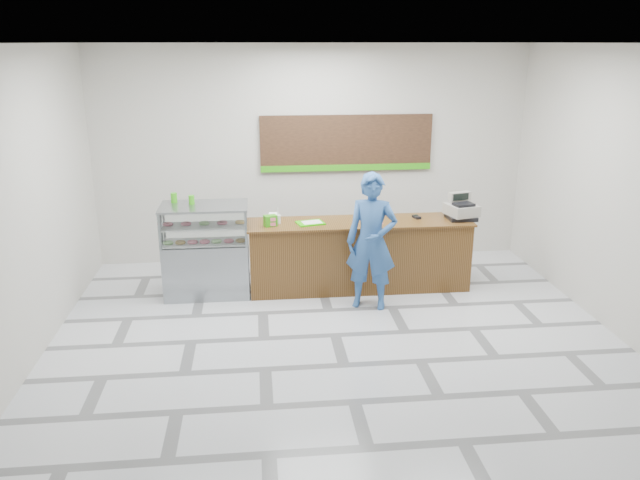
{
  "coord_description": "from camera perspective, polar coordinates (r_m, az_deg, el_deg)",
  "views": [
    {
      "loc": [
        -0.93,
        -7.03,
        3.51
      ],
      "look_at": [
        -0.1,
        0.9,
        0.97
      ],
      "focal_mm": 35.0,
      "sensor_mm": 36.0,
      "label": 1
    }
  ],
  "objects": [
    {
      "name": "serving_tray",
      "position": [
        8.92,
        -0.88,
        1.58
      ],
      "size": [
        0.43,
        0.35,
        0.02
      ],
      "rotation": [
        0.0,
        0.0,
        0.24
      ],
      "color": "#26CB00",
      "rests_on": "sales_counter"
    },
    {
      "name": "display_case",
      "position": [
        9.06,
        -10.36,
        -0.86
      ],
      "size": [
        1.22,
        0.72,
        1.33
      ],
      "color": "gray",
      "rests_on": "floor"
    },
    {
      "name": "donut_decal",
      "position": [
        8.98,
        5.32,
        1.55
      ],
      "size": [
        0.15,
        0.15,
        0.0
      ],
      "primitive_type": "cylinder",
      "color": "pink",
      "rests_on": "sales_counter"
    },
    {
      "name": "floor",
      "position": [
        7.91,
        1.41,
        -8.69
      ],
      "size": [
        7.0,
        7.0,
        0.0
      ],
      "primitive_type": "plane",
      "color": "silver",
      "rests_on": "ground"
    },
    {
      "name": "green_cup_left",
      "position": [
        9.1,
        -13.21,
        3.78
      ],
      "size": [
        0.09,
        0.09,
        0.14
      ],
      "primitive_type": "cylinder",
      "color": "#319D11",
      "rests_on": "display_case"
    },
    {
      "name": "green_cup_right",
      "position": [
        8.97,
        -11.66,
        3.63
      ],
      "size": [
        0.08,
        0.08,
        0.13
      ],
      "primitive_type": "cylinder",
      "color": "#319D11",
      "rests_on": "display_case"
    },
    {
      "name": "straw_cup",
      "position": [
        8.93,
        -3.89,
        1.9
      ],
      "size": [
        0.08,
        0.08,
        0.12
      ],
      "primitive_type": "cylinder",
      "color": "silver",
      "rests_on": "sales_counter"
    },
    {
      "name": "ceiling",
      "position": [
        7.09,
        1.63,
        17.57
      ],
      "size": [
        7.0,
        7.0,
        0.0
      ],
      "primitive_type": "plane",
      "rotation": [
        3.14,
        0.0,
        0.0
      ],
      "color": "silver",
      "rests_on": "back_wall"
    },
    {
      "name": "sales_counter",
      "position": [
        9.21,
        3.6,
        -1.36
      ],
      "size": [
        3.26,
        0.76,
        1.03
      ],
      "color": "brown",
      "rests_on": "floor"
    },
    {
      "name": "cash_register",
      "position": [
        9.37,
        12.79,
        2.75
      ],
      "size": [
        0.49,
        0.5,
        0.38
      ],
      "rotation": [
        0.0,
        0.0,
        0.25
      ],
      "color": "black",
      "rests_on": "sales_counter"
    },
    {
      "name": "promo_box",
      "position": [
        8.81,
        -4.56,
        1.78
      ],
      "size": [
        0.2,
        0.17,
        0.16
      ],
      "primitive_type": "cube",
      "rotation": [
        0.0,
        0.0,
        0.33
      ],
      "color": "#319D11",
      "rests_on": "sales_counter"
    },
    {
      "name": "napkin_box",
      "position": [
        9.05,
        -4.26,
        2.09
      ],
      "size": [
        0.14,
        0.14,
        0.12
      ],
      "primitive_type": "cube",
      "rotation": [
        0.0,
        0.0,
        -0.03
      ],
      "color": "white",
      "rests_on": "sales_counter"
    },
    {
      "name": "card_terminal",
      "position": [
        9.29,
        8.82,
        2.08
      ],
      "size": [
        0.11,
        0.16,
        0.04
      ],
      "primitive_type": "cube",
      "rotation": [
        0.0,
        0.0,
        0.3
      ],
      "color": "black",
      "rests_on": "sales_counter"
    },
    {
      "name": "menu_board",
      "position": [
        10.22,
        2.44,
        8.77
      ],
      "size": [
        2.8,
        0.06,
        0.9
      ],
      "color": "black",
      "rests_on": "back_wall"
    },
    {
      "name": "customer",
      "position": [
        8.43,
        4.73,
        -0.15
      ],
      "size": [
        0.79,
        0.64,
        1.88
      ],
      "primitive_type": "imported",
      "rotation": [
        0.0,
        0.0,
        -0.32
      ],
      "color": "#2A5492",
      "rests_on": "floor"
    },
    {
      "name": "back_wall",
      "position": [
        10.22,
        -0.69,
        7.75
      ],
      "size": [
        7.0,
        0.0,
        7.0
      ],
      "primitive_type": "plane",
      "rotation": [
        1.57,
        0.0,
        0.0
      ],
      "color": "beige",
      "rests_on": "floor"
    }
  ]
}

